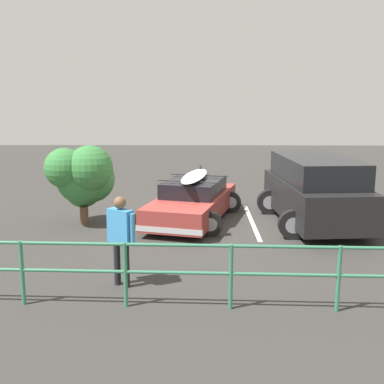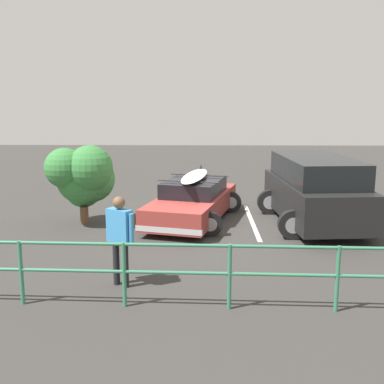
{
  "view_description": "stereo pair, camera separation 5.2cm",
  "coord_description": "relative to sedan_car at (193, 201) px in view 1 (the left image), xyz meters",
  "views": [
    {
      "loc": [
        0.11,
        12.89,
        3.46
      ],
      "look_at": [
        0.29,
        0.25,
        0.95
      ],
      "focal_mm": 45.0,
      "sensor_mm": 36.0,
      "label": 1
    },
    {
      "loc": [
        0.06,
        12.88,
        3.46
      ],
      "look_at": [
        0.29,
        0.25,
        0.95
      ],
      "focal_mm": 45.0,
      "sensor_mm": 36.0,
      "label": 2
    }
  ],
  "objects": [
    {
      "name": "ground_plane",
      "position": [
        -0.28,
        0.39,
        -0.58
      ],
      "size": [
        44.0,
        44.0,
        0.02
      ],
      "primitive_type": "cube",
      "color": "#383533",
      "rests_on": "ground"
    },
    {
      "name": "parking_stripe",
      "position": [
        -1.67,
        0.04,
        -0.57
      ],
      "size": [
        0.12,
        4.04,
        0.0
      ],
      "primitive_type": "cube",
      "rotation": [
        0.0,
        0.0,
        1.57
      ],
      "color": "silver",
      "rests_on": "ground"
    },
    {
      "name": "sedan_car",
      "position": [
        0.0,
        0.0,
        0.0
      ],
      "size": [
        2.94,
        4.59,
        1.44
      ],
      "color": "#9E3833",
      "rests_on": "ground"
    },
    {
      "name": "suv_car",
      "position": [
        -3.35,
        0.39,
        0.39
      ],
      "size": [
        2.86,
        4.61,
        1.87
      ],
      "color": "black",
      "rests_on": "ground"
    },
    {
      "name": "person_bystander",
      "position": [
        1.25,
        4.84,
        0.45
      ],
      "size": [
        0.56,
        0.43,
        1.7
      ],
      "color": "black",
      "rests_on": "ground"
    },
    {
      "name": "railing_fence",
      "position": [
        1.05,
        5.75,
        0.17
      ],
      "size": [
        10.53,
        0.45,
        1.11
      ],
      "color": "#387F5B",
      "rests_on": "ground"
    },
    {
      "name": "bush_near_left",
      "position": [
        2.95,
        0.5,
        0.79
      ],
      "size": [
        1.8,
        1.84,
        2.22
      ],
      "color": "brown",
      "rests_on": "ground"
    }
  ]
}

